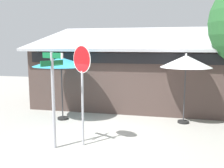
% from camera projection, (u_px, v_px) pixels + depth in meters
% --- Properties ---
extents(ground_plane, '(28.00, 28.00, 0.10)m').
position_uv_depth(ground_plane, '(100.00, 137.00, 8.74)').
color(ground_plane, '#9E9B93').
extents(cafe_building, '(9.93, 5.99, 4.11)m').
position_uv_depth(cafe_building, '(136.00, 74.00, 13.59)').
color(cafe_building, '#473833').
rests_on(cafe_building, ground).
extents(street_sign_post, '(0.79, 0.74, 2.86)m').
position_uv_depth(street_sign_post, '(53.00, 91.00, 7.42)').
color(street_sign_post, '#A8AAB2').
rests_on(street_sign_post, ground).
extents(stop_sign, '(0.69, 0.46, 3.05)m').
position_uv_depth(stop_sign, '(82.00, 76.00, 7.57)').
color(stop_sign, '#A8AAB2').
rests_on(stop_sign, ground).
extents(patio_umbrella_teal_left, '(2.28, 2.28, 2.63)m').
position_uv_depth(patio_umbrella_teal_left, '(61.00, 62.00, 10.27)').
color(patio_umbrella_teal_left, black).
rests_on(patio_umbrella_teal_left, ground).
extents(patio_umbrella_ivory_center, '(1.95, 1.95, 2.74)m').
position_uv_depth(patio_umbrella_ivory_center, '(186.00, 62.00, 9.77)').
color(patio_umbrella_ivory_center, black).
rests_on(patio_umbrella_ivory_center, ground).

